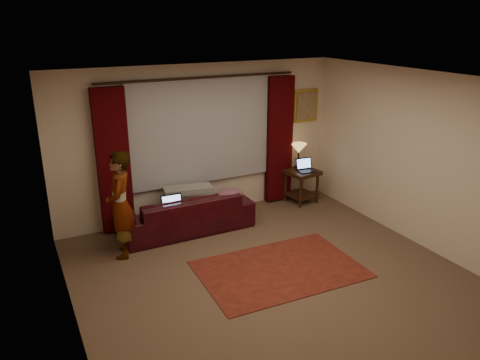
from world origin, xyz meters
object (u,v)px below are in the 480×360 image
(sofa, at_px, (186,205))
(tiffany_lamp, at_px, (298,156))
(laptop_sofa, at_px, (174,205))
(laptop_table, at_px, (307,165))
(end_table, at_px, (301,186))
(person, at_px, (121,205))

(sofa, xyz_separation_m, tiffany_lamp, (2.36, 0.34, 0.43))
(sofa, height_order, laptop_sofa, sofa)
(laptop_sofa, relative_size, laptop_table, 1.07)
(end_table, bearing_deg, laptop_table, -67.84)
(laptop_sofa, distance_m, laptop_table, 2.67)
(person, bearing_deg, tiffany_lamp, 120.43)
(sofa, height_order, person, person)
(sofa, bearing_deg, end_table, -175.67)
(person, bearing_deg, sofa, 127.73)
(sofa, bearing_deg, laptop_table, -177.91)
(laptop_sofa, height_order, laptop_table, laptop_table)
(laptop_sofa, bearing_deg, laptop_table, 6.74)
(end_table, bearing_deg, tiffany_lamp, 86.29)
(tiffany_lamp, bearing_deg, end_table, -93.71)
(laptop_table, bearing_deg, end_table, 116.32)
(sofa, distance_m, end_table, 2.36)
(tiffany_lamp, bearing_deg, person, -168.23)
(end_table, relative_size, laptop_table, 1.81)
(tiffany_lamp, relative_size, laptop_table, 1.36)
(end_table, relative_size, tiffany_lamp, 1.33)
(laptop_sofa, bearing_deg, person, -165.32)
(laptop_sofa, height_order, end_table, laptop_sofa)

